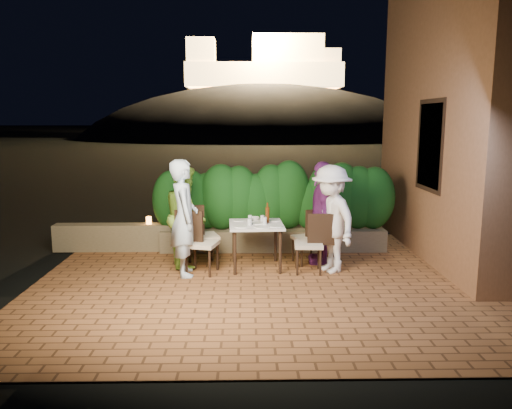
{
  "coord_description": "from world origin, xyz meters",
  "views": [
    {
      "loc": [
        -0.3,
        -6.87,
        2.44
      ],
      "look_at": [
        -0.14,
        1.22,
        1.05
      ],
      "focal_mm": 35.0,
      "sensor_mm": 36.0,
      "label": 1
    }
  ],
  "objects_px": {
    "chair_left_back": "(203,235)",
    "diner_blue": "(184,218)",
    "chair_left_front": "(202,242)",
    "diner_green": "(186,216)",
    "dining_table": "(256,246)",
    "chair_right_front": "(309,243)",
    "beer_bottle": "(267,213)",
    "chair_right_back": "(307,237)",
    "bowl": "(254,218)",
    "diner_white": "(331,219)",
    "diner_purple": "(322,213)",
    "parapet_lamp": "(149,220)"
  },
  "relations": [
    {
      "from": "chair_left_back",
      "to": "diner_blue",
      "type": "xyz_separation_m",
      "value": [
        -0.25,
        -0.53,
        0.4
      ]
    },
    {
      "from": "chair_right_front",
      "to": "diner_green",
      "type": "xyz_separation_m",
      "value": [
        -2.01,
        0.45,
        0.37
      ]
    },
    {
      "from": "beer_bottle",
      "to": "chair_left_front",
      "type": "distance_m",
      "value": 1.19
    },
    {
      "from": "chair_left_front",
      "to": "beer_bottle",
      "type": "bearing_deg",
      "value": 32.35
    },
    {
      "from": "dining_table",
      "to": "diner_green",
      "type": "bearing_deg",
      "value": 170.52
    },
    {
      "from": "chair_right_back",
      "to": "diner_white",
      "type": "relative_size",
      "value": 0.54
    },
    {
      "from": "chair_left_front",
      "to": "diner_green",
      "type": "bearing_deg",
      "value": 138.19
    },
    {
      "from": "diner_purple",
      "to": "chair_right_back",
      "type": "bearing_deg",
      "value": -74.61
    },
    {
      "from": "chair_right_front",
      "to": "diner_green",
      "type": "height_order",
      "value": "diner_green"
    },
    {
      "from": "chair_left_back",
      "to": "diner_white",
      "type": "xyz_separation_m",
      "value": [
        2.08,
        -0.4,
        0.35
      ]
    },
    {
      "from": "beer_bottle",
      "to": "diner_white",
      "type": "distance_m",
      "value": 1.04
    },
    {
      "from": "bowl",
      "to": "parapet_lamp",
      "type": "bearing_deg",
      "value": 156.46
    },
    {
      "from": "chair_left_front",
      "to": "diner_purple",
      "type": "bearing_deg",
      "value": 30.68
    },
    {
      "from": "bowl",
      "to": "diner_blue",
      "type": "relative_size",
      "value": 0.1
    },
    {
      "from": "chair_left_back",
      "to": "beer_bottle",
      "type": "bearing_deg",
      "value": -23.82
    },
    {
      "from": "bowl",
      "to": "diner_blue",
      "type": "bearing_deg",
      "value": -149.02
    },
    {
      "from": "parapet_lamp",
      "to": "diner_green",
      "type": "bearing_deg",
      "value": -50.41
    },
    {
      "from": "chair_right_back",
      "to": "chair_left_front",
      "type": "bearing_deg",
      "value": -2.77
    },
    {
      "from": "chair_right_front",
      "to": "diner_green",
      "type": "relative_size",
      "value": 0.57
    },
    {
      "from": "bowl",
      "to": "chair_right_front",
      "type": "xyz_separation_m",
      "value": [
        0.86,
        -0.57,
        -0.29
      ]
    },
    {
      "from": "chair_right_front",
      "to": "diner_blue",
      "type": "height_order",
      "value": "diner_blue"
    },
    {
      "from": "diner_blue",
      "to": "beer_bottle",
      "type": "bearing_deg",
      "value": -84.88
    },
    {
      "from": "chair_right_back",
      "to": "diner_white",
      "type": "xyz_separation_m",
      "value": [
        0.32,
        -0.46,
        0.4
      ]
    },
    {
      "from": "diner_white",
      "to": "parapet_lamp",
      "type": "height_order",
      "value": "diner_white"
    },
    {
      "from": "chair_left_back",
      "to": "chair_left_front",
      "type": "bearing_deg",
      "value": -105.15
    },
    {
      "from": "dining_table",
      "to": "chair_right_front",
      "type": "relative_size",
      "value": 0.91
    },
    {
      "from": "chair_right_front",
      "to": "diner_white",
      "type": "distance_m",
      "value": 0.53
    },
    {
      "from": "diner_purple",
      "to": "dining_table",
      "type": "bearing_deg",
      "value": -70.37
    },
    {
      "from": "diner_green",
      "to": "beer_bottle",
      "type": "bearing_deg",
      "value": -108.44
    },
    {
      "from": "diner_white",
      "to": "diner_green",
      "type": "bearing_deg",
      "value": -123.72
    },
    {
      "from": "chair_left_front",
      "to": "chair_left_back",
      "type": "relative_size",
      "value": 0.98
    },
    {
      "from": "beer_bottle",
      "to": "chair_left_front",
      "type": "height_order",
      "value": "beer_bottle"
    },
    {
      "from": "bowl",
      "to": "chair_left_back",
      "type": "relative_size",
      "value": 0.17
    },
    {
      "from": "beer_bottle",
      "to": "diner_purple",
      "type": "distance_m",
      "value": 0.96
    },
    {
      "from": "bowl",
      "to": "diner_white",
      "type": "height_order",
      "value": "diner_white"
    },
    {
      "from": "chair_right_back",
      "to": "diner_white",
      "type": "distance_m",
      "value": 0.69
    },
    {
      "from": "bowl",
      "to": "chair_left_back",
      "type": "bearing_deg",
      "value": -171.21
    },
    {
      "from": "chair_right_front",
      "to": "diner_blue",
      "type": "relative_size",
      "value": 0.52
    },
    {
      "from": "bowl",
      "to": "chair_left_back",
      "type": "xyz_separation_m",
      "value": [
        -0.86,
        -0.13,
        -0.26
      ]
    },
    {
      "from": "chair_right_front",
      "to": "diner_green",
      "type": "distance_m",
      "value": 2.09
    },
    {
      "from": "diner_blue",
      "to": "parapet_lamp",
      "type": "bearing_deg",
      "value": 17.29
    },
    {
      "from": "bowl",
      "to": "chair_left_back",
      "type": "height_order",
      "value": "chair_left_back"
    },
    {
      "from": "diner_green",
      "to": "diner_blue",
      "type": "bearing_deg",
      "value": 171.39
    },
    {
      "from": "bowl",
      "to": "chair_left_front",
      "type": "distance_m",
      "value": 1.06
    },
    {
      "from": "beer_bottle",
      "to": "chair_right_back",
      "type": "xyz_separation_m",
      "value": [
        0.68,
        0.18,
        -0.46
      ]
    },
    {
      "from": "diner_purple",
      "to": "diner_blue",
      "type": "bearing_deg",
      "value": -69.55
    },
    {
      "from": "dining_table",
      "to": "diner_purple",
      "type": "bearing_deg",
      "value": 15.06
    },
    {
      "from": "chair_left_front",
      "to": "parapet_lamp",
      "type": "height_order",
      "value": "chair_left_front"
    },
    {
      "from": "dining_table",
      "to": "diner_purple",
      "type": "xyz_separation_m",
      "value": [
        1.12,
        0.3,
        0.5
      ]
    },
    {
      "from": "diner_green",
      "to": "diner_white",
      "type": "relative_size",
      "value": 0.98
    }
  ]
}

